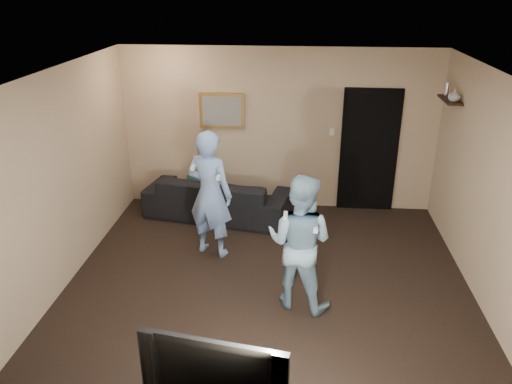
# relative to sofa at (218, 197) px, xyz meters

# --- Properties ---
(ground) EXTENTS (5.00, 5.00, 0.00)m
(ground) POSITION_rel_sofa_xyz_m (0.92, -1.97, -0.33)
(ground) COLOR black
(ground) RESTS_ON ground
(ceiling) EXTENTS (5.00, 5.00, 0.04)m
(ceiling) POSITION_rel_sofa_xyz_m (0.92, -1.97, 2.27)
(ceiling) COLOR silver
(ceiling) RESTS_ON wall_back
(wall_back) EXTENTS (5.00, 0.04, 2.60)m
(wall_back) POSITION_rel_sofa_xyz_m (0.92, 0.53, 0.97)
(wall_back) COLOR tan
(wall_back) RESTS_ON ground
(wall_front) EXTENTS (5.00, 0.04, 2.60)m
(wall_front) POSITION_rel_sofa_xyz_m (0.92, -4.47, 0.97)
(wall_front) COLOR tan
(wall_front) RESTS_ON ground
(wall_left) EXTENTS (0.04, 5.00, 2.60)m
(wall_left) POSITION_rel_sofa_xyz_m (-1.58, -1.97, 0.97)
(wall_left) COLOR tan
(wall_left) RESTS_ON ground
(wall_right) EXTENTS (0.04, 5.00, 2.60)m
(wall_right) POSITION_rel_sofa_xyz_m (3.42, -1.97, 0.97)
(wall_right) COLOR tan
(wall_right) RESTS_ON ground
(sofa) EXTENTS (2.39, 1.29, 0.66)m
(sofa) POSITION_rel_sofa_xyz_m (0.00, 0.00, 0.00)
(sofa) COLOR black
(sofa) RESTS_ON ground
(throw_pillow) EXTENTS (0.43, 0.25, 0.41)m
(throw_pillow) POSITION_rel_sofa_xyz_m (-0.28, 0.00, 0.15)
(throw_pillow) COLOR #184942
(throw_pillow) RESTS_ON sofa
(painting_frame) EXTENTS (0.72, 0.05, 0.57)m
(painting_frame) POSITION_rel_sofa_xyz_m (0.02, 0.51, 1.27)
(painting_frame) COLOR olive
(painting_frame) RESTS_ON wall_back
(painting_canvas) EXTENTS (0.62, 0.01, 0.47)m
(painting_canvas) POSITION_rel_sofa_xyz_m (0.02, 0.48, 1.27)
(painting_canvas) COLOR slate
(painting_canvas) RESTS_ON painting_frame
(doorway) EXTENTS (0.90, 0.06, 2.00)m
(doorway) POSITION_rel_sofa_xyz_m (2.37, 0.50, 0.67)
(doorway) COLOR black
(doorway) RESTS_ON ground
(light_switch) EXTENTS (0.08, 0.02, 0.12)m
(light_switch) POSITION_rel_sofa_xyz_m (1.77, 0.51, 0.97)
(light_switch) COLOR silver
(light_switch) RESTS_ON wall_back
(wall_shelf) EXTENTS (0.20, 0.60, 0.03)m
(wall_shelf) POSITION_rel_sofa_xyz_m (3.31, -0.17, 1.66)
(wall_shelf) COLOR black
(wall_shelf) RESTS_ON wall_right
(shelf_vase) EXTENTS (0.19, 0.19, 0.17)m
(shelf_vase) POSITION_rel_sofa_xyz_m (3.31, -0.33, 1.76)
(shelf_vase) COLOR #A6A6AB
(shelf_vase) RESTS_ON wall_shelf
(shelf_figurine) EXTENTS (0.06, 0.06, 0.18)m
(shelf_figurine) POSITION_rel_sofa_xyz_m (3.31, 0.06, 1.76)
(shelf_figurine) COLOR silver
(shelf_figurine) RESTS_ON wall_shelf
(television) EXTENTS (1.15, 0.33, 0.66)m
(television) POSITION_rel_sofa_xyz_m (0.69, -4.26, 0.47)
(television) COLOR black
(television) RESTS_ON tv_console
(wii_player_left) EXTENTS (0.75, 0.62, 1.76)m
(wii_player_left) POSITION_rel_sofa_xyz_m (0.09, -1.17, 0.55)
(wii_player_left) COLOR #80A4DE
(wii_player_left) RESTS_ON ground
(wii_player_right) EXTENTS (0.94, 0.83, 1.61)m
(wii_player_right) POSITION_rel_sofa_xyz_m (1.30, -2.25, 0.48)
(wii_player_right) COLOR #80A5BA
(wii_player_right) RESTS_ON ground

